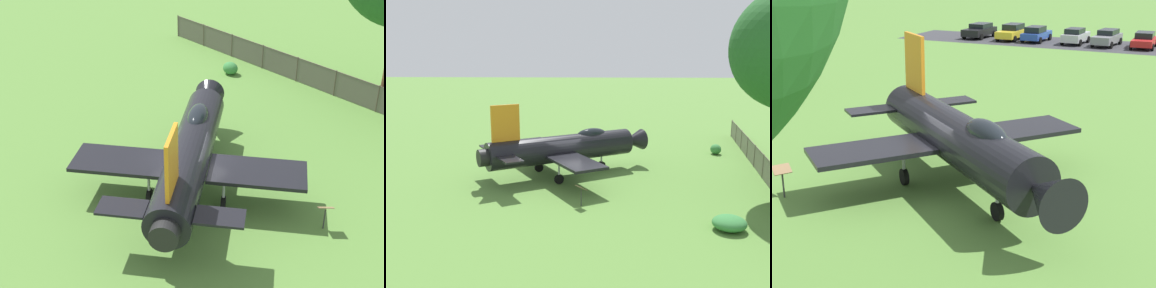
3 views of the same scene
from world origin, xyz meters
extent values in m
plane|color=#568438|center=(0.00, 0.00, 0.00)|extent=(200.00, 200.00, 0.00)
cylinder|color=black|center=(0.00, 0.00, 1.84)|extent=(6.63, 9.65, 1.77)
cone|color=black|center=(2.85, -4.90, 1.84)|extent=(2.10, 2.14, 1.50)
cylinder|color=black|center=(-2.68, 4.60, 1.84)|extent=(1.22, 1.05, 1.06)
ellipsoid|color=black|center=(1.12, -1.93, 2.59)|extent=(1.89, 2.35, 0.84)
cube|color=orange|center=(-1.94, 3.33, 3.85)|extent=(1.03, 1.63, 2.25)
cube|color=black|center=(2.25, 1.90, 1.62)|extent=(4.58, 3.91, 0.16)
cube|color=black|center=(-2.76, -1.02, 1.62)|extent=(4.58, 3.91, 0.16)
cube|color=black|center=(-0.60, 4.58, 2.02)|extent=(2.11, 1.86, 0.10)
cube|color=black|center=(-3.69, 2.78, 2.02)|extent=(2.11, 1.86, 0.10)
cylinder|color=#A5A8AD|center=(1.53, -2.63, 0.98)|extent=(0.12, 0.12, 1.37)
cylinder|color=black|center=(1.53, -2.63, 0.30)|extent=(0.46, 0.61, 0.60)
cylinder|color=#A5A8AD|center=(0.86, 1.67, 0.98)|extent=(0.12, 0.12, 1.37)
cylinder|color=black|center=(0.86, 1.67, 0.30)|extent=(0.46, 0.61, 0.60)
cylinder|color=#A5A8AD|center=(-1.88, 0.08, 0.98)|extent=(0.12, 0.12, 1.37)
cylinder|color=black|center=(-1.88, 0.08, 0.30)|extent=(0.46, 0.61, 0.60)
cylinder|color=#4C4238|center=(-3.03, -12.67, 0.80)|extent=(0.08, 0.08, 1.60)
cylinder|color=#4C4238|center=(-0.21, -13.12, 0.80)|extent=(0.08, 0.08, 1.60)
cylinder|color=#4C4238|center=(2.60, -13.57, 0.80)|extent=(0.08, 0.08, 1.60)
cylinder|color=#4C4238|center=(5.42, -14.02, 0.80)|extent=(0.08, 0.08, 1.60)
cylinder|color=#4C4238|center=(8.24, -14.47, 0.80)|extent=(0.08, 0.08, 1.60)
cylinder|color=#4C4238|center=(11.05, -14.92, 0.80)|extent=(0.08, 0.08, 1.60)
cylinder|color=#4C4238|center=(13.87, -15.37, 0.80)|extent=(0.08, 0.08, 1.60)
cylinder|color=#4C4238|center=(-0.21, -13.12, 1.55)|extent=(28.17, 4.56, 0.05)
cube|color=#59544C|center=(-0.21, -13.12, 0.80)|extent=(28.17, 4.53, 1.54)
ellipsoid|color=#387F3D|center=(6.46, -11.88, 0.40)|extent=(1.01, 0.82, 0.80)
cylinder|color=#333333|center=(-5.76, -1.41, 0.45)|extent=(0.06, 0.06, 0.90)
cube|color=olive|center=(-5.76, -1.41, 1.02)|extent=(0.72, 0.68, 0.25)
camera|label=1|loc=(-13.06, 15.74, 14.17)|focal=52.76mm
camera|label=2|loc=(-28.29, -2.01, 8.34)|focal=41.22mm
camera|label=3|loc=(1.82, -18.99, 7.77)|focal=53.86mm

